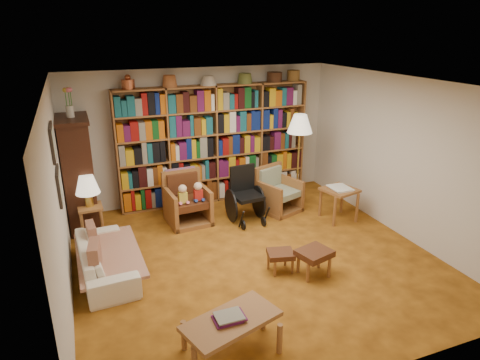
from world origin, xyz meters
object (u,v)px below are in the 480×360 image
sofa (105,258)px  side_table_lamp (91,215)px  armchair_leather (186,201)px  floor_lamp (300,127)px  wheelchair (245,196)px  side_table_papers (339,194)px  armchair_sage (277,193)px  coffee_table (231,323)px  footstool_a (281,255)px  footstool_b (314,255)px

sofa → side_table_lamp: size_ratio=3.00×
armchair_leather → floor_lamp: (2.12, -0.05, 1.12)m
wheelchair → side_table_papers: size_ratio=1.50×
armchair_sage → coffee_table: (-2.06, -3.15, 0.04)m
armchair_leather → floor_lamp: size_ratio=0.51×
armchair_leather → side_table_papers: (2.47, -0.92, 0.12)m
armchair_leather → footstool_a: size_ratio=2.11×
side_table_papers → coffee_table: side_table_papers is taller
sofa → footstool_b: 2.82m
wheelchair → coffee_table: bearing=-114.5°
sofa → footstool_a: 2.38m
side_table_papers → footstool_b: side_table_papers is taller
floor_lamp → footstool_a: size_ratio=4.13×
side_table_papers → footstool_a: (-1.70, -1.16, -0.23)m
side_table_lamp → side_table_papers: (4.03, -0.85, 0.09)m
wheelchair → floor_lamp: bearing=13.5°
side_table_lamp → sofa: bearing=-85.2°
floor_lamp → footstool_b: size_ratio=3.32×
footstool_a → coffee_table: size_ratio=0.38×
armchair_sage → coffee_table: armchair_sage is taller
side_table_lamp → wheelchair: (2.52, -0.26, 0.04)m
armchair_sage → footstool_b: (-0.52, -2.19, -0.01)m
armchair_leather → floor_lamp: floor_lamp is taller
armchair_leather → coffee_table: armchair_leather is taller
armchair_sage → wheelchair: wheelchair is taller
side_table_papers → footstool_a: side_table_papers is taller
armchair_leather → footstool_a: armchair_leather is taller
floor_lamp → sofa: bearing=-161.3°
side_table_papers → footstool_b: (-1.32, -1.40, -0.17)m
side_table_lamp → armchair_leather: 1.56m
armchair_leather → wheelchair: (0.96, -0.33, 0.07)m
sofa → side_table_papers: (3.93, 0.35, 0.24)m
armchair_leather → footstool_b: (1.16, -2.32, -0.06)m
sofa → armchair_leather: bearing=-52.6°
footstool_a → coffee_table: bearing=-134.0°
sofa → armchair_sage: size_ratio=1.87×
side_table_lamp → floor_lamp: floor_lamp is taller
sofa → side_table_lamp: bearing=1.4°
wheelchair → coffee_table: size_ratio=0.87×
side_table_lamp → footstool_b: size_ratio=1.04×
armchair_sage → footstool_a: size_ratio=2.08×
footstool_b → floor_lamp: bearing=66.9°
footstool_a → footstool_b: bearing=-32.5°
armchair_leather → wheelchair: 1.02m
side_table_papers → footstool_b: bearing=-133.2°
side_table_lamp → footstool_b: bearing=-39.6°
wheelchair → floor_lamp: floor_lamp is taller
sofa → side_table_lamp: side_table_lamp is taller
wheelchair → footstool_a: bearing=-96.0°
armchair_leather → coffee_table: bearing=-96.7°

